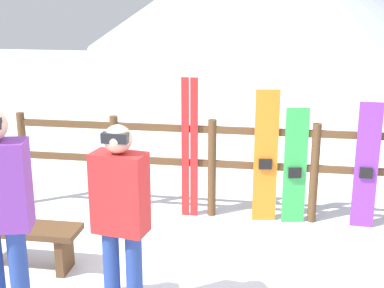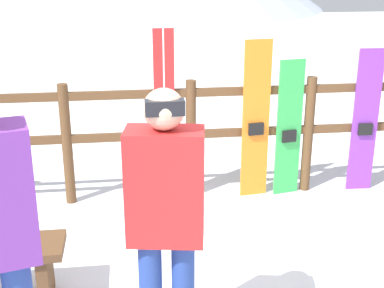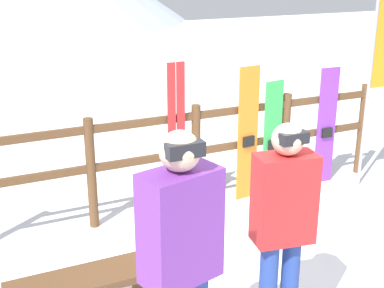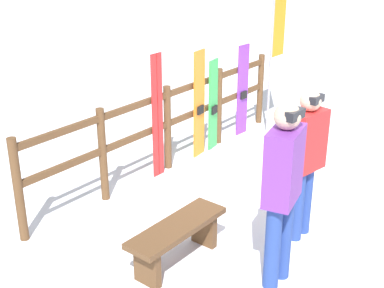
{
  "view_description": "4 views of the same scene",
  "coord_description": "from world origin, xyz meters",
  "px_view_note": "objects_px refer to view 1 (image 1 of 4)",
  "views": [
    {
      "loc": [
        0.73,
        -4.16,
        2.62
      ],
      "look_at": [
        -0.1,
        0.99,
        1.14
      ],
      "focal_mm": 50.0,
      "sensor_mm": 36.0,
      "label": 1
    },
    {
      "loc": [
        -0.63,
        -3.08,
        2.3
      ],
      "look_at": [
        -0.12,
        0.85,
        0.91
      ],
      "focal_mm": 50.0,
      "sensor_mm": 36.0,
      "label": 2
    },
    {
      "loc": [
        -2.43,
        -3.2,
        2.69
      ],
      "look_at": [
        -0.51,
        0.88,
        1.13
      ],
      "focal_mm": 50.0,
      "sensor_mm": 36.0,
      "label": 3
    },
    {
      "loc": [
        -5.16,
        -2.72,
        3.2
      ],
      "look_at": [
        -0.65,
        0.9,
        0.82
      ],
      "focal_mm": 50.0,
      "sensor_mm": 36.0,
      "label": 4
    }
  ],
  "objects_px": {
    "bench": "(21,237)",
    "ski_pair_red": "(190,149)",
    "person_purple": "(0,207)",
    "person_red": "(121,212)",
    "snowboard_green": "(295,167)",
    "snowboard_orange": "(266,157)",
    "snowboard_purple": "(366,167)"
  },
  "relations": [
    {
      "from": "bench",
      "to": "ski_pair_red",
      "type": "height_order",
      "value": "ski_pair_red"
    },
    {
      "from": "bench",
      "to": "person_purple",
      "type": "distance_m",
      "value": 1.24
    },
    {
      "from": "person_red",
      "to": "snowboard_green",
      "type": "distance_m",
      "value": 2.67
    },
    {
      "from": "person_purple",
      "to": "ski_pair_red",
      "type": "distance_m",
      "value": 2.7
    },
    {
      "from": "person_red",
      "to": "snowboard_green",
      "type": "height_order",
      "value": "person_red"
    },
    {
      "from": "person_red",
      "to": "snowboard_green",
      "type": "bearing_deg",
      "value": 57.97
    },
    {
      "from": "person_purple",
      "to": "person_red",
      "type": "height_order",
      "value": "person_purple"
    },
    {
      "from": "snowboard_orange",
      "to": "snowboard_green",
      "type": "height_order",
      "value": "snowboard_orange"
    },
    {
      "from": "snowboard_orange",
      "to": "snowboard_purple",
      "type": "bearing_deg",
      "value": -0.0
    },
    {
      "from": "bench",
      "to": "snowboard_purple",
      "type": "distance_m",
      "value": 3.79
    },
    {
      "from": "bench",
      "to": "snowboard_green",
      "type": "bearing_deg",
      "value": 30.01
    },
    {
      "from": "snowboard_orange",
      "to": "snowboard_green",
      "type": "relative_size",
      "value": 1.14
    },
    {
      "from": "snowboard_orange",
      "to": "snowboard_purple",
      "type": "relative_size",
      "value": 1.07
    },
    {
      "from": "person_red",
      "to": "snowboard_green",
      "type": "relative_size",
      "value": 1.21
    },
    {
      "from": "snowboard_green",
      "to": "person_red",
      "type": "bearing_deg",
      "value": -122.03
    },
    {
      "from": "bench",
      "to": "ski_pair_red",
      "type": "distance_m",
      "value": 2.16
    },
    {
      "from": "bench",
      "to": "snowboard_purple",
      "type": "relative_size",
      "value": 0.8
    },
    {
      "from": "snowboard_orange",
      "to": "snowboard_purple",
      "type": "xyz_separation_m",
      "value": [
        1.13,
        -0.0,
        -0.05
      ]
    },
    {
      "from": "snowboard_orange",
      "to": "bench",
      "type": "bearing_deg",
      "value": -146.47
    },
    {
      "from": "bench",
      "to": "snowboard_green",
      "type": "relative_size",
      "value": 0.85
    },
    {
      "from": "ski_pair_red",
      "to": "snowboard_orange",
      "type": "xyz_separation_m",
      "value": [
        0.89,
        -0.0,
        -0.06
      ]
    },
    {
      "from": "bench",
      "to": "person_purple",
      "type": "relative_size",
      "value": 0.65
    },
    {
      "from": "person_purple",
      "to": "person_red",
      "type": "distance_m",
      "value": 0.91
    },
    {
      "from": "bench",
      "to": "person_purple",
      "type": "bearing_deg",
      "value": -68.73
    },
    {
      "from": "person_red",
      "to": "snowboard_orange",
      "type": "bearing_deg",
      "value": 64.63
    },
    {
      "from": "person_purple",
      "to": "snowboard_green",
      "type": "bearing_deg",
      "value": 47.2
    },
    {
      "from": "person_purple",
      "to": "snowboard_purple",
      "type": "distance_m",
      "value": 3.96
    },
    {
      "from": "person_red",
      "to": "snowboard_orange",
      "type": "xyz_separation_m",
      "value": [
        1.07,
        2.25,
        -0.19
      ]
    },
    {
      "from": "person_red",
      "to": "snowboard_purple",
      "type": "xyz_separation_m",
      "value": [
        2.19,
        2.25,
        -0.25
      ]
    },
    {
      "from": "ski_pair_red",
      "to": "snowboard_orange",
      "type": "height_order",
      "value": "ski_pair_red"
    },
    {
      "from": "person_red",
      "to": "snowboard_purple",
      "type": "height_order",
      "value": "person_red"
    },
    {
      "from": "snowboard_purple",
      "to": "snowboard_orange",
      "type": "bearing_deg",
      "value": 180.0
    }
  ]
}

